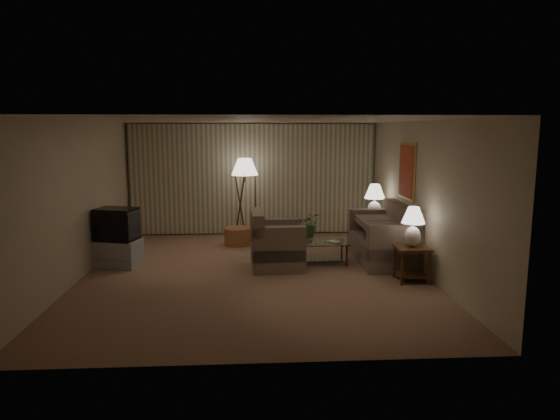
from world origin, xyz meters
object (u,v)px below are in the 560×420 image
Objects in this scene: side_table_far at (374,228)px; ottoman at (237,236)px; coffee_table at (317,249)px; floor_lamp at (245,197)px; tv_cabinet at (118,253)px; side_table_near at (412,257)px; table_lamp_far at (375,198)px; sofa at (382,239)px; table_lamp_near at (413,223)px; vase at (309,238)px; crt_tv at (117,224)px; armchair at (277,245)px.

ottoman is (-3.01, 0.26, -0.20)m from side_table_far.
coffee_table is 0.63× the size of floor_lamp.
ottoman is at bearing 51.98° from tv_cabinet.
coffee_table is at bearing 15.65° from tv_cabinet.
side_table_near is 0.50× the size of coffee_table.
floor_lamp reaches higher than table_lamp_far.
table_lamp_far reaches higher than side_table_far.
coffee_table is 2.25m from ottoman.
sofa is 3.28× the size of side_table_far.
ottoman is (-3.01, 2.86, -0.22)m from side_table_near.
coffee_table is at bearing 139.04° from table_lamp_near.
tv_cabinet is at bearing 179.96° from vase.
table_lamp_near reaches higher than sofa.
crt_tv is at bearing -165.47° from table_lamp_far.
tv_cabinet is (-2.98, 0.27, -0.17)m from armchair.
table_lamp_far is 2.96m from floor_lamp.
side_table_far is 3.02m from floor_lamp.
tv_cabinet is 0.48× the size of floor_lamp.
vase is at bearing -139.66° from table_lamp_far.
sofa is 1.04× the size of floor_lamp.
side_table_far is (-0.00, 2.60, -0.02)m from side_table_near.
table_lamp_far is at bearing 40.34° from vase.
side_table_far is 5.37m from tv_cabinet.
armchair is at bearing 10.48° from crt_tv.
side_table_near is 0.78× the size of table_lamp_far.
floor_lamp is 11.79× the size of vase.
armchair is at bearing 156.17° from table_lamp_near.
crt_tv is (-5.20, -1.35, 0.41)m from side_table_far.
crt_tv is at bearing 0.00° from tv_cabinet.
table_lamp_near is 0.83× the size of crt_tv.
armchair is 1.86× the size of ottoman.
ottoman is (2.19, 1.61, -0.06)m from tv_cabinet.
vase is at bearing -85.88° from sofa.
crt_tv is (0.00, 0.00, 0.55)m from tv_cabinet.
floor_lamp reaches higher than table_lamp_near.
table_lamp_near reaches higher than side_table_far.
table_lamp_far is 1.34× the size of ottoman.
coffee_table is at bearing 0.00° from vase.
table_lamp_far is 0.64× the size of coffee_table.
ottoman is at bearing 174.98° from table_lamp_far.
vase reaches higher than coffee_table.
table_lamp_far is at bearing 90.00° from table_lamp_near.
table_lamp_near is at bearing -40.96° from coffee_table.
table_lamp_near is 2.04m from coffee_table.
vase is at bearing 141.82° from table_lamp_near.
table_lamp_far reaches higher than table_lamp_near.
floor_lamp is (-2.83, 3.46, 0.58)m from side_table_near.
floor_lamp is (-2.83, 3.46, -0.01)m from table_lamp_near.
coffee_table is 0.26m from vase.
crt_tv reaches higher than tv_cabinet.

